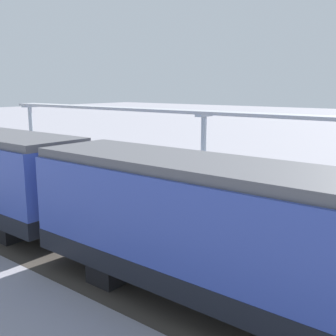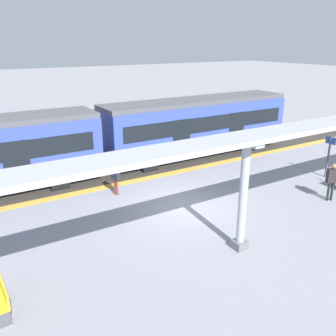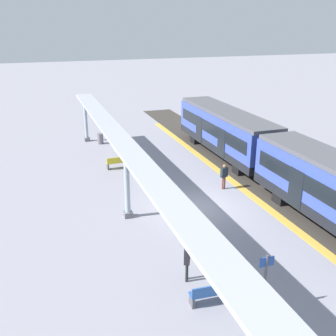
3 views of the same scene
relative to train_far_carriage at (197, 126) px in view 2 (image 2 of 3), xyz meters
The scene contains 9 objects.
ground_plane 7.64m from the train_far_carriage, 39.81° to the right, with size 176.00×176.00×0.00m, color gray.
tactile_edge_strip 5.41m from the train_far_carriage, 68.63° to the right, with size 0.53×37.89×0.01m, color gold.
trackbed 5.09m from the train_far_carriage, 90.06° to the right, with size 3.20×49.89×0.01m, color #38332D.
train_far_carriage is the anchor object (origin of this frame).
canopy_pillar_second 10.55m from the train_far_carriage, 27.67° to the right, with size 1.10×0.44×3.80m.
canopy_beam 10.68m from the train_far_carriage, 26.95° to the right, with size 1.20×30.77×0.16m, color #A8AAB2.
platform_info_sign 7.42m from the train_far_carriage, 28.84° to the left, with size 0.56×0.10×2.20m.
passenger_waiting_near_edge 7.30m from the train_far_carriage, 65.99° to the right, with size 0.49×0.32×1.58m.
passenger_by_the_benches 8.55m from the train_far_carriage, ahead, with size 0.41×0.54×1.71m.
Camera 2 is at (11.48, -7.77, 6.67)m, focal length 38.56 mm.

